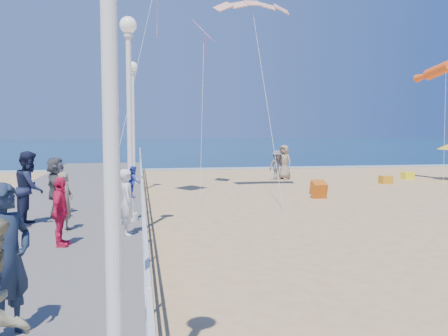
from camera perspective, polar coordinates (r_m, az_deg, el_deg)
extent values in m
plane|color=tan|center=(14.56, 11.17, -6.79)|extent=(160.00, 160.00, 0.00)
cube|color=#0C2D4A|center=(78.54, -5.96, 2.58)|extent=(160.00, 90.00, 0.05)
cube|color=silver|center=(34.32, -1.09, -0.06)|extent=(160.00, 1.20, 0.04)
cube|color=slate|center=(13.79, -19.58, -6.77)|extent=(5.00, 44.00, 0.40)
cube|color=white|center=(13.40, -9.35, -1.48)|extent=(0.05, 42.00, 0.06)
cube|color=white|center=(13.46, -9.33, -3.60)|extent=(0.05, 42.00, 0.04)
cylinder|color=white|center=(4.33, -12.80, 4.22)|extent=(0.14, 0.14, 4.70)
cylinder|color=white|center=(13.53, -10.58, -5.50)|extent=(0.36, 0.36, 0.20)
cylinder|color=white|center=(13.32, -10.73, 4.50)|extent=(0.14, 0.14, 4.70)
sphere|color=white|center=(13.58, -10.91, 15.75)|extent=(0.44, 0.44, 0.44)
cylinder|color=white|center=(22.45, -10.24, -1.46)|extent=(0.36, 0.36, 0.20)
cylinder|color=white|center=(22.32, -10.33, 4.55)|extent=(0.14, 0.14, 4.70)
sphere|color=white|center=(22.48, -10.43, 11.32)|extent=(0.44, 0.44, 0.44)
imported|color=silver|center=(11.66, -11.00, -3.85)|extent=(0.40, 0.57, 1.52)
imported|color=#3142B8|center=(11.75, -10.29, -1.54)|extent=(0.30, 0.37, 0.73)
imported|color=#1A263A|center=(6.45, -23.46, -9.66)|extent=(0.72, 0.80, 1.84)
imported|color=#E11C49|center=(10.91, -18.22, -4.78)|extent=(0.43, 0.88, 1.45)
imported|color=#4E4F53|center=(14.74, -18.66, -2.00)|extent=(0.63, 1.56, 1.65)
imported|color=#816C59|center=(12.50, -17.67, -3.67)|extent=(0.45, 0.58, 1.41)
imported|color=#1A1F3A|center=(13.60, -21.34, -2.14)|extent=(0.72, 0.92, 1.87)
imported|color=slate|center=(27.45, 6.05, 0.34)|extent=(1.20, 0.98, 1.61)
imported|color=gray|center=(27.75, 6.89, 0.68)|extent=(1.05, 1.10, 1.90)
cube|color=red|center=(20.60, 10.75, -2.57)|extent=(0.57, 0.72, 0.74)
cube|color=orange|center=(26.71, 18.00, -1.29)|extent=(0.55, 0.55, 0.40)
cube|color=yellow|center=(29.35, 20.26, -0.83)|extent=(0.55, 0.55, 0.40)
cylinder|color=#FD5415|center=(28.39, 23.28, 10.20)|extent=(1.02, 2.75, 1.10)
cube|color=#FF5DBA|center=(23.81, -2.30, 15.34)|extent=(1.19, 1.40, 0.85)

